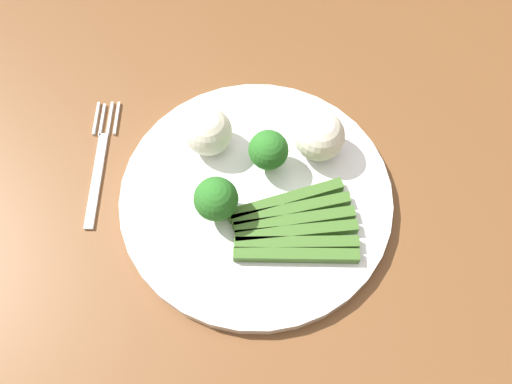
{
  "coord_description": "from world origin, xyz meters",
  "views": [
    {
      "loc": [
        0.13,
        -0.3,
        1.3
      ],
      "look_at": [
        0.05,
        -0.04,
        0.77
      ],
      "focal_mm": 38.91,
      "sensor_mm": 36.0,
      "label": 1
    }
  ],
  "objects": [
    {
      "name": "dining_table",
      "position": [
        0.0,
        0.0,
        0.63
      ],
      "size": [
        1.1,
        0.89,
        0.75
      ],
      "color": "brown",
      "rests_on": "ground_plane"
    },
    {
      "name": "plate",
      "position": [
        0.05,
        -0.04,
        0.75
      ],
      "size": [
        0.29,
        0.29,
        0.01
      ],
      "primitive_type": "cylinder",
      "color": "white",
      "rests_on": "dining_table"
    },
    {
      "name": "cauliflower_front",
      "position": [
        -0.02,
        0.0,
        0.79
      ],
      "size": [
        0.05,
        0.05,
        0.05
      ],
      "primitive_type": "sphere",
      "color": "silver",
      "rests_on": "plate"
    },
    {
      "name": "fork",
      "position": [
        -0.13,
        -0.05,
        0.75
      ],
      "size": [
        0.07,
        0.16,
        0.0
      ],
      "rotation": [
        0.0,
        0.0,
        1.86
      ],
      "color": "silver",
      "rests_on": "dining_table"
    },
    {
      "name": "broccoli_back_right",
      "position": [
        0.02,
        -0.08,
        0.79
      ],
      "size": [
        0.05,
        0.05,
        0.06
      ],
      "color": "#568E33",
      "rests_on": "plate"
    },
    {
      "name": "asparagus_bundle",
      "position": [
        0.1,
        -0.07,
        0.77
      ],
      "size": [
        0.15,
        0.12,
        0.01
      ],
      "rotation": [
        0.0,
        0.0,
        0.43
      ],
      "color": "#3D6626",
      "rests_on": "plate"
    },
    {
      "name": "ground_plane",
      "position": [
        0.0,
        0.0,
        -0.01
      ],
      "size": [
        6.0,
        6.0,
        0.02
      ],
      "primitive_type": "cube",
      "color": "gray"
    },
    {
      "name": "cauliflower_back",
      "position": [
        0.1,
        0.03,
        0.79
      ],
      "size": [
        0.06,
        0.06,
        0.06
      ],
      "primitive_type": "sphere",
      "color": "white",
      "rests_on": "plate"
    },
    {
      "name": "broccoli_front_left",
      "position": [
        0.05,
        -0.01,
        0.79
      ],
      "size": [
        0.04,
        0.04,
        0.05
      ],
      "color": "#568E33",
      "rests_on": "plate"
    }
  ]
}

